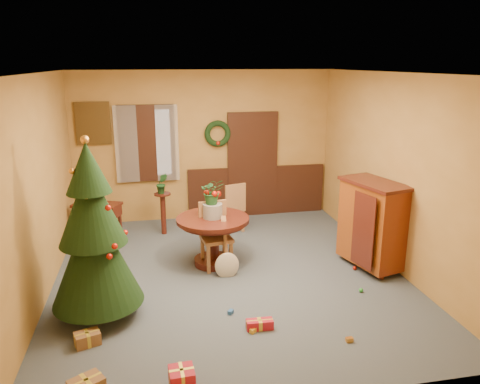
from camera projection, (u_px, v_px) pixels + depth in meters
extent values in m
plane|color=#353D4D|center=(229.00, 275.00, 6.92)|extent=(5.50, 5.50, 0.00)
plane|color=silver|center=(228.00, 73.00, 6.13)|extent=(5.50, 5.50, 0.00)
plane|color=olive|center=(205.00, 146.00, 9.12)|extent=(5.00, 0.00, 5.00)
plane|color=olive|center=(285.00, 258.00, 3.93)|extent=(5.00, 0.00, 5.00)
plane|color=olive|center=(39.00, 189.00, 6.06)|extent=(0.00, 5.50, 5.50)
plane|color=olive|center=(393.00, 172.00, 6.99)|extent=(0.00, 5.50, 5.50)
cube|color=black|center=(257.00, 191.00, 9.54)|extent=(2.80, 0.06, 1.00)
cube|color=black|center=(252.00, 165.00, 9.36)|extent=(1.00, 0.08, 2.10)
cube|color=white|center=(252.00, 167.00, 9.40)|extent=(0.80, 0.03, 1.90)
cube|color=black|center=(147.00, 143.00, 8.84)|extent=(1.05, 0.08, 1.45)
cube|color=white|center=(147.00, 143.00, 8.87)|extent=(0.88, 0.03, 1.25)
cube|color=white|center=(126.00, 144.00, 8.72)|extent=(0.42, 0.02, 1.45)
cube|color=white|center=(167.00, 143.00, 8.87)|extent=(0.42, 0.02, 1.45)
torus|color=black|center=(218.00, 134.00, 9.03)|extent=(0.51, 0.11, 0.51)
cube|color=#4C3819|center=(93.00, 123.00, 8.57)|extent=(0.62, 0.05, 0.78)
cube|color=gray|center=(93.00, 123.00, 8.59)|extent=(0.48, 0.02, 0.62)
cylinder|color=black|center=(213.00, 219.00, 7.09)|extent=(1.11, 1.11, 0.06)
cylinder|color=black|center=(213.00, 223.00, 7.11)|extent=(0.99, 0.99, 0.04)
cylinder|color=black|center=(213.00, 241.00, 7.19)|extent=(0.18, 0.18, 0.62)
cylinder|color=black|center=(213.00, 261.00, 7.28)|extent=(0.60, 0.60, 0.10)
cylinder|color=slate|center=(213.00, 211.00, 7.05)|extent=(0.30, 0.30, 0.22)
imported|color=#1E4C23|center=(212.00, 191.00, 6.97)|extent=(0.35, 0.30, 0.39)
cube|color=olive|center=(216.00, 238.00, 7.06)|extent=(0.49, 0.49, 0.05)
cube|color=olive|center=(213.00, 217.00, 7.16)|extent=(0.44, 0.10, 0.52)
cube|color=olive|center=(224.00, 248.00, 7.34)|extent=(0.05, 0.05, 0.44)
cube|color=olive|center=(203.00, 251.00, 7.23)|extent=(0.05, 0.05, 0.44)
cube|color=olive|center=(231.00, 256.00, 7.02)|extent=(0.05, 0.05, 0.44)
cube|color=olive|center=(209.00, 259.00, 6.91)|extent=(0.05, 0.05, 0.44)
cube|color=olive|center=(231.00, 208.00, 8.63)|extent=(0.50, 0.50, 0.05)
cube|color=olive|center=(236.00, 197.00, 8.40)|extent=(0.40, 0.16, 0.48)
cube|color=olive|center=(227.00, 224.00, 8.48)|extent=(0.05, 0.05, 0.41)
cube|color=olive|center=(243.00, 221.00, 8.63)|extent=(0.05, 0.05, 0.41)
cube|color=olive|center=(219.00, 219.00, 8.75)|extent=(0.05, 0.05, 0.41)
cube|color=olive|center=(235.00, 216.00, 8.90)|extent=(0.05, 0.05, 0.41)
cylinder|color=black|center=(163.00, 214.00, 8.48)|extent=(0.09, 0.09, 0.74)
cylinder|color=black|center=(162.00, 194.00, 8.37)|extent=(0.30, 0.30, 0.03)
imported|color=#19471E|center=(162.00, 183.00, 8.32)|extent=(0.21, 0.17, 0.37)
cylinder|color=#382111|center=(100.00, 307.00, 5.78)|extent=(0.14, 0.14, 0.24)
cone|color=black|center=(95.00, 253.00, 5.58)|extent=(1.09, 1.09, 1.29)
cone|color=black|center=(91.00, 205.00, 5.42)|extent=(0.79, 0.79, 0.94)
cone|color=black|center=(87.00, 167.00, 5.30)|extent=(0.52, 0.52, 0.60)
sphere|color=gold|center=(85.00, 140.00, 5.22)|extent=(0.10, 0.10, 0.10)
cube|color=black|center=(97.00, 205.00, 8.00)|extent=(0.88, 0.66, 0.05)
cube|color=black|center=(97.00, 211.00, 8.03)|extent=(0.82, 0.61, 0.17)
cube|color=black|center=(78.00, 225.00, 8.03)|extent=(0.15, 0.28, 0.65)
cube|color=black|center=(118.00, 223.00, 8.16)|extent=(0.15, 0.28, 0.65)
cube|color=#5D150A|center=(372.00, 224.00, 7.00)|extent=(0.73, 1.09, 1.24)
cube|color=black|center=(375.00, 183.00, 6.83)|extent=(0.80, 1.16, 0.05)
cylinder|color=black|center=(382.00, 276.00, 6.78)|extent=(0.07, 0.07, 0.09)
cylinder|color=black|center=(357.00, 254.00, 7.57)|extent=(0.07, 0.07, 0.09)
cube|color=#A61628|center=(182.00, 380.00, 4.45)|extent=(0.25, 0.25, 0.23)
cube|color=gold|center=(182.00, 380.00, 4.45)|extent=(0.24, 0.05, 0.24)
cube|color=gold|center=(182.00, 380.00, 4.45)|extent=(0.05, 0.24, 0.24)
cube|color=brown|center=(87.00, 338.00, 5.20)|extent=(0.31, 0.26, 0.14)
cube|color=gold|center=(87.00, 338.00, 5.20)|extent=(0.27, 0.11, 0.15)
cube|color=gold|center=(87.00, 338.00, 5.20)|extent=(0.10, 0.19, 0.15)
cube|color=#A61628|center=(260.00, 324.00, 5.51)|extent=(0.32, 0.14, 0.11)
cube|color=gold|center=(260.00, 324.00, 5.51)|extent=(0.32, 0.03, 0.11)
cube|color=gold|center=(260.00, 324.00, 5.51)|extent=(0.05, 0.13, 0.11)
cube|color=#225197|center=(231.00, 312.00, 5.84)|extent=(0.09, 0.09, 0.05)
sphere|color=green|center=(361.00, 290.00, 6.39)|extent=(0.06, 0.06, 0.06)
cube|color=gold|center=(253.00, 331.00, 5.44)|extent=(0.09, 0.09, 0.05)
sphere|color=red|center=(355.00, 268.00, 7.07)|extent=(0.06, 0.06, 0.06)
cube|color=gold|center=(349.00, 340.00, 5.26)|extent=(0.08, 0.05, 0.05)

